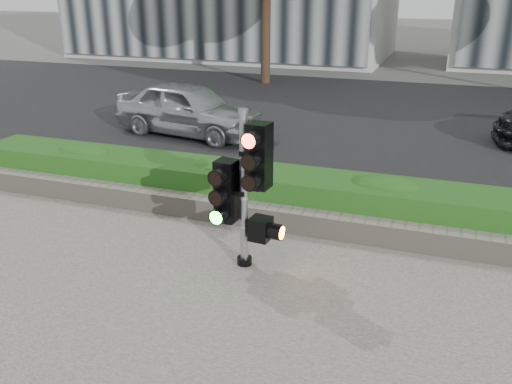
% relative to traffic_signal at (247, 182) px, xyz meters
% --- Properties ---
extents(ground, '(120.00, 120.00, 0.00)m').
position_rel_traffic_signal_xyz_m(ground, '(0.07, -0.67, -1.21)').
color(ground, '#51514C').
rests_on(ground, ground).
extents(road, '(60.00, 13.00, 0.02)m').
position_rel_traffic_signal_xyz_m(road, '(0.07, 9.33, -1.20)').
color(road, black).
rests_on(road, ground).
extents(curb, '(60.00, 0.25, 0.12)m').
position_rel_traffic_signal_xyz_m(curb, '(0.07, 2.48, -1.15)').
color(curb, gray).
rests_on(curb, ground).
extents(stone_wall, '(12.00, 0.32, 0.34)m').
position_rel_traffic_signal_xyz_m(stone_wall, '(0.07, 1.23, -1.01)').
color(stone_wall, gray).
rests_on(stone_wall, sidewalk).
extents(hedge, '(12.00, 1.00, 0.68)m').
position_rel_traffic_signal_xyz_m(hedge, '(0.07, 1.88, -0.84)').
color(hedge, '#3F8F2C').
rests_on(hedge, sidewalk).
extents(traffic_signal, '(0.75, 0.57, 2.13)m').
position_rel_traffic_signal_xyz_m(traffic_signal, '(0.00, 0.00, 0.00)').
color(traffic_signal, black).
rests_on(traffic_signal, sidewalk).
extents(car_silver, '(4.06, 2.18, 1.31)m').
position_rel_traffic_signal_xyz_m(car_silver, '(-3.75, 5.88, -0.53)').
color(car_silver, '#ABADB3').
rests_on(car_silver, road).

